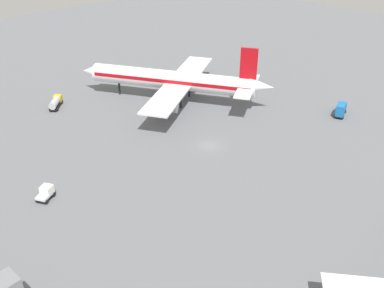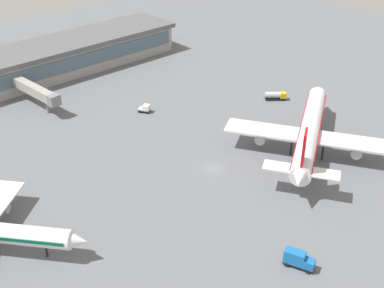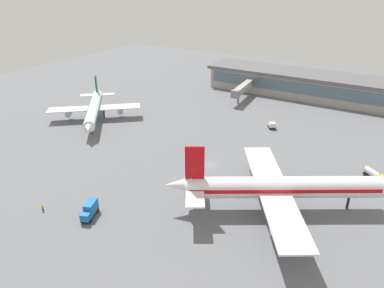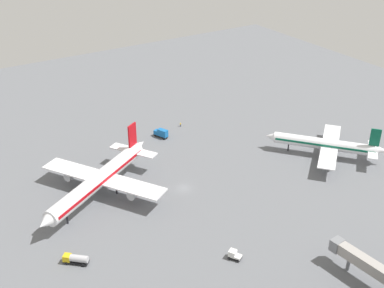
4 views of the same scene
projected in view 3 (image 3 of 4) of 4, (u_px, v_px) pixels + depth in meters
The scene contains 9 objects.
ground at pixel (209, 165), 98.60m from camera, with size 288.00×288.00×0.00m, color slate.
terminal_building at pixel (302, 84), 154.89m from camera, with size 84.12×19.69×10.11m.
airplane_at_gate at pixel (94, 108), 127.45m from camera, with size 30.56×34.23×12.60m.
airplane_taxiing at pixel (280, 187), 77.55m from camera, with size 46.03×38.63×15.68m.
catering_truck at pixel (90, 210), 76.70m from camera, with size 3.82×5.91×3.30m.
baggage_tug at pixel (272, 125), 121.90m from camera, with size 3.43×3.73×2.30m.
fuel_truck at pixel (375, 175), 90.75m from camera, with size 5.96×5.62×2.50m.
ground_crew_worker at pixel (43, 208), 78.92m from camera, with size 0.54×0.50×1.67m.
jet_bridge at pixel (243, 88), 148.44m from camera, with size 4.79×22.28×6.74m.
Camera 3 is at (-40.43, 76.73, 47.51)m, focal length 33.05 mm.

